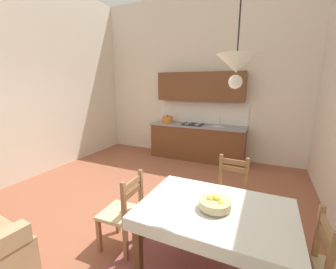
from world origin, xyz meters
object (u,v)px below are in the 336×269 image
kitchen_cabinetry (198,126)px  fruit_bowl (215,203)px  dining_chair_tv_side (123,213)px  dining_chair_kitchen_side (230,193)px  dining_table (215,219)px  pendant_lamp (237,65)px

kitchen_cabinetry → fruit_bowl: 3.66m
dining_chair_tv_side → dining_chair_kitchen_side: same height
dining_chair_tv_side → fruit_bowl: size_ratio=3.10×
dining_table → pendant_lamp: (0.11, -0.06, 1.42)m
dining_chair_tv_side → pendant_lamp: (1.17, -0.01, 1.61)m
dining_table → pendant_lamp: bearing=-27.6°
fruit_bowl → dining_table: bearing=81.8°
dining_table → dining_chair_tv_side: size_ratio=1.55×
dining_chair_kitchen_side → fruit_bowl: (-0.00, -1.00, 0.37)m
dining_chair_kitchen_side → pendant_lamp: 1.91m
fruit_bowl → pendant_lamp: pendant_lamp is taller
kitchen_cabinetry → dining_chair_kitchen_side: 2.77m
dining_chair_tv_side → pendant_lamp: size_ratio=1.16×
kitchen_cabinetry → pendant_lamp: pendant_lamp is taller
dining_table → dining_chair_tv_side: dining_chair_tv_side is taller
pendant_lamp → dining_chair_kitchen_side: bearing=96.3°
dining_table → fruit_bowl: size_ratio=4.80×
dining_chair_tv_side → dining_chair_kitchen_side: (1.05, 1.02, 0.00)m
fruit_bowl → pendant_lamp: bearing=-13.9°
kitchen_cabinetry → pendant_lamp: bearing=-68.8°
dining_table → dining_chair_kitchen_side: bearing=90.1°
kitchen_cabinetry → dining_chair_kitchen_side: size_ratio=2.58×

